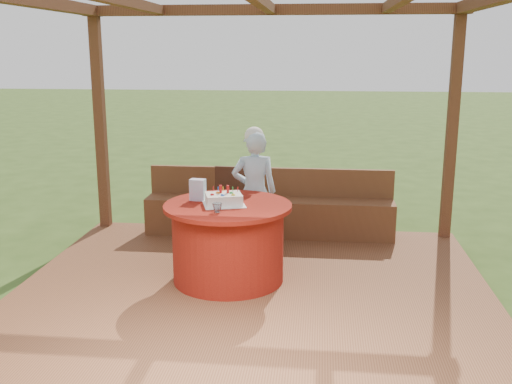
# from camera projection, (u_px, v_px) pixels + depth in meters

# --- Properties ---
(ground) EXTENTS (60.00, 60.00, 0.00)m
(ground) POSITION_uv_depth(u_px,v_px,m) (253.00, 299.00, 5.73)
(ground) COLOR #2C4517
(ground) RESTS_ON ground
(deck) EXTENTS (4.50, 4.00, 0.12)m
(deck) POSITION_uv_depth(u_px,v_px,m) (253.00, 294.00, 5.72)
(deck) COLOR brown
(deck) RESTS_ON ground
(pergola) EXTENTS (4.50, 4.00, 2.72)m
(pergola) POSITION_uv_depth(u_px,v_px,m) (253.00, 41.00, 5.17)
(pergola) COLOR brown
(pergola) RESTS_ON deck
(bench) EXTENTS (3.00, 0.42, 0.80)m
(bench) POSITION_uv_depth(u_px,v_px,m) (269.00, 213.00, 7.30)
(bench) COLOR brown
(bench) RESTS_ON deck
(table) EXTENTS (1.23, 1.23, 0.77)m
(table) POSITION_uv_depth(u_px,v_px,m) (228.00, 242.00, 5.82)
(table) COLOR maroon
(table) RESTS_ON deck
(chair) EXTENTS (0.48, 0.48, 0.90)m
(chair) POSITION_uv_depth(u_px,v_px,m) (232.00, 203.00, 6.85)
(chair) COLOR #3E2013
(chair) RESTS_ON deck
(elderly_woman) EXTENTS (0.55, 0.41, 1.41)m
(elderly_woman) POSITION_uv_depth(u_px,v_px,m) (254.00, 190.00, 6.58)
(elderly_woman) COLOR #93BDDA
(elderly_woman) RESTS_ON deck
(birthday_cake) EXTENTS (0.48, 0.48, 0.18)m
(birthday_cake) POSITION_uv_depth(u_px,v_px,m) (224.00, 199.00, 5.72)
(birthday_cake) COLOR white
(birthday_cake) RESTS_ON table
(gift_bag) EXTENTS (0.16, 0.11, 0.21)m
(gift_bag) POSITION_uv_depth(u_px,v_px,m) (198.00, 190.00, 5.86)
(gift_bag) COLOR #EE9AD5
(gift_bag) RESTS_ON table
(drinking_glass) EXTENTS (0.09, 0.09, 0.08)m
(drinking_glass) POSITION_uv_depth(u_px,v_px,m) (217.00, 208.00, 5.44)
(drinking_glass) COLOR white
(drinking_glass) RESTS_ON table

